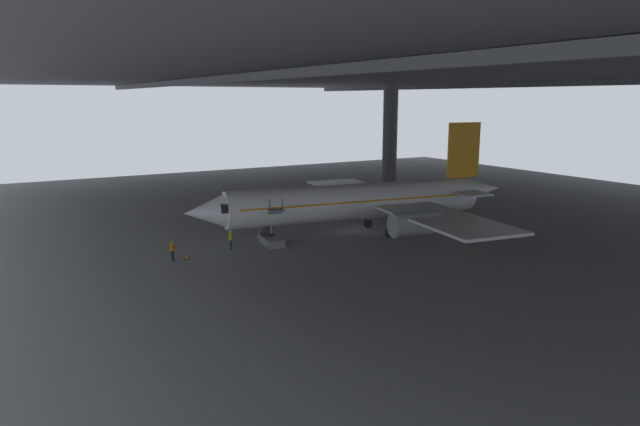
% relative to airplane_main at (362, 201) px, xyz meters
% --- Properties ---
extents(ground_plane, '(110.00, 110.00, 0.00)m').
position_rel_airplane_main_xyz_m(ground_plane, '(-0.76, 0.18, -3.30)').
color(ground_plane, slate).
extents(hangar_structure, '(121.00, 99.00, 16.43)m').
position_rel_airplane_main_xyz_m(hangar_structure, '(-0.86, 13.93, 12.49)').
color(hangar_structure, '#4C4F54').
rests_on(hangar_structure, ground_plane).
extents(airplane_main, '(32.67, 33.56, 10.64)m').
position_rel_airplane_main_xyz_m(airplane_main, '(0.00, 0.00, 0.00)').
color(airplane_main, white).
rests_on(airplane_main, ground_plane).
extents(boarding_stairs, '(4.18, 2.00, 4.49)m').
position_rel_airplane_main_xyz_m(boarding_stairs, '(-0.80, -9.33, -2.58)').
color(boarding_stairs, slate).
rests_on(boarding_stairs, ground_plane).
extents(crew_worker_near_nose, '(0.40, 0.43, 1.68)m').
position_rel_airplane_main_xyz_m(crew_worker_near_nose, '(0.00, -18.59, -2.34)').
color(crew_worker_near_nose, '#232838').
rests_on(crew_worker_near_nose, ground_plane).
extents(crew_worker_by_stairs, '(0.45, 0.40, 1.77)m').
position_rel_airplane_main_xyz_m(crew_worker_by_stairs, '(-0.88, -13.19, -2.28)').
color(crew_worker_by_stairs, '#232838').
rests_on(crew_worker_by_stairs, ground_plane).
extents(traffic_cone_orange, '(0.36, 0.36, 0.60)m').
position_rel_airplane_main_xyz_m(traffic_cone_orange, '(0.14, -17.50, -3.01)').
color(traffic_cone_orange, black).
rests_on(traffic_cone_orange, ground_plane).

